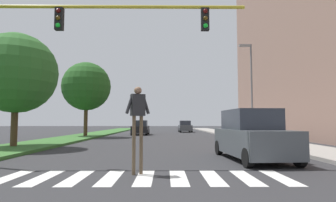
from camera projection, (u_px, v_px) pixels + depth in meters
name	position (u px, v px, depth m)	size (l,w,h in m)	color
ground_plane	(160.00, 136.00, 30.52)	(140.00, 140.00, 0.00)	#2D2D30
crosswalk	(145.00, 178.00, 7.55)	(7.65, 2.20, 0.01)	silver
median_strip	(85.00, 136.00, 28.47)	(3.50, 64.00, 0.15)	#386B2D
tree_mid	(16.00, 73.00, 16.02)	(4.51, 4.51, 6.33)	#4C3823
tree_far	(86.00, 86.00, 27.62)	(4.68, 4.68, 7.11)	#4C3823
sidewalk_right	(238.00, 136.00, 28.60)	(3.00, 64.00, 0.15)	#9E9991
traffic_light_gantry	(59.00, 39.00, 9.98)	(9.46, 0.30, 6.00)	gold
street_lamp_right	(250.00, 82.00, 22.47)	(1.02, 0.24, 7.50)	slate
pedestrian_performer	(138.00, 115.00, 8.12)	(0.71, 0.41, 2.49)	brown
suv_crossing	(252.00, 136.00, 11.18)	(2.24, 4.71, 1.97)	#474C51
sedan_midblock	(141.00, 128.00, 32.61)	(1.84, 4.42, 1.65)	black
sedan_distant	(185.00, 127.00, 41.17)	(1.86, 4.19, 1.65)	#474C51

